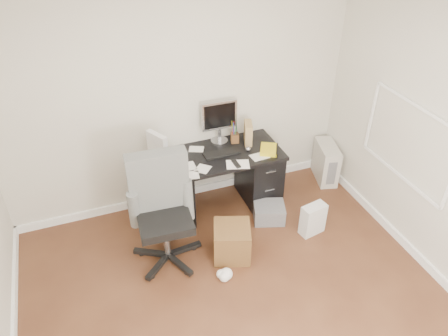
% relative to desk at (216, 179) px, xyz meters
% --- Properties ---
extents(ground, '(4.00, 4.00, 0.00)m').
position_rel_desk_xyz_m(ground, '(-0.30, -1.65, -0.40)').
color(ground, '#442416').
rests_on(ground, ground).
extents(room_shell, '(4.02, 4.02, 2.71)m').
position_rel_desk_xyz_m(room_shell, '(-0.27, -1.62, 1.26)').
color(room_shell, beige).
rests_on(room_shell, ground).
extents(desk, '(1.50, 0.70, 0.75)m').
position_rel_desk_xyz_m(desk, '(0.00, 0.00, 0.00)').
color(desk, black).
rests_on(desk, ground).
extents(loose_papers, '(1.10, 0.60, 0.00)m').
position_rel_desk_xyz_m(loose_papers, '(-0.20, -0.05, 0.35)').
color(loose_papers, white).
rests_on(loose_papers, desk).
extents(lcd_monitor, '(0.42, 0.25, 0.53)m').
position_rel_desk_xyz_m(lcd_monitor, '(0.13, 0.25, 0.62)').
color(lcd_monitor, '#A9A9AD').
rests_on(lcd_monitor, desk).
extents(keyboard, '(0.42, 0.16, 0.02)m').
position_rel_desk_xyz_m(keyboard, '(0.06, -0.01, 0.36)').
color(keyboard, black).
rests_on(keyboard, desk).
extents(computer_mouse, '(0.07, 0.07, 0.06)m').
position_rel_desk_xyz_m(computer_mouse, '(0.37, -0.07, 0.38)').
color(computer_mouse, '#A9A9AD').
rests_on(computer_mouse, desk).
extents(travel_mug, '(0.10, 0.10, 0.18)m').
position_rel_desk_xyz_m(travel_mug, '(-0.48, -0.01, 0.44)').
color(travel_mug, '#16339A').
rests_on(travel_mug, desk).
extents(white_binder, '(0.24, 0.31, 0.32)m').
position_rel_desk_xyz_m(white_binder, '(-0.63, 0.14, 0.51)').
color(white_binder, white).
rests_on(white_binder, desk).
extents(magazine_file, '(0.17, 0.24, 0.26)m').
position_rel_desk_xyz_m(magazine_file, '(0.44, 0.11, 0.48)').
color(magazine_file, '#A07F4D').
rests_on(magazine_file, desk).
extents(pen_cup, '(0.14, 0.14, 0.27)m').
position_rel_desk_xyz_m(pen_cup, '(0.30, 0.18, 0.49)').
color(pen_cup, '#513117').
rests_on(pen_cup, desk).
extents(yellow_book, '(0.29, 0.31, 0.04)m').
position_rel_desk_xyz_m(yellow_book, '(0.59, -0.15, 0.37)').
color(yellow_book, gold).
rests_on(yellow_book, desk).
extents(paper_remote, '(0.30, 0.27, 0.02)m').
position_rel_desk_xyz_m(paper_remote, '(0.16, -0.27, 0.36)').
color(paper_remote, white).
rests_on(paper_remote, desk).
extents(office_chair, '(0.73, 0.73, 1.21)m').
position_rel_desk_xyz_m(office_chair, '(-0.77, -0.63, 0.20)').
color(office_chair, '#525452').
rests_on(office_chair, ground).
extents(pc_tower, '(0.34, 0.54, 0.50)m').
position_rel_desk_xyz_m(pc_tower, '(1.54, 0.05, -0.15)').
color(pc_tower, beige).
rests_on(pc_tower, ground).
extents(shopping_bag, '(0.31, 0.25, 0.38)m').
position_rel_desk_xyz_m(shopping_bag, '(0.85, -0.82, -0.21)').
color(shopping_bag, silver).
rests_on(shopping_bag, ground).
extents(wicker_basket, '(0.48, 0.48, 0.38)m').
position_rel_desk_xyz_m(wicker_basket, '(-0.12, -0.82, -0.21)').
color(wicker_basket, '#472B15').
rests_on(wicker_basket, ground).
extents(desk_printer, '(0.43, 0.39, 0.21)m').
position_rel_desk_xyz_m(desk_printer, '(0.49, -0.45, -0.30)').
color(desk_printer, '#5E5E62').
rests_on(desk_printer, ground).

